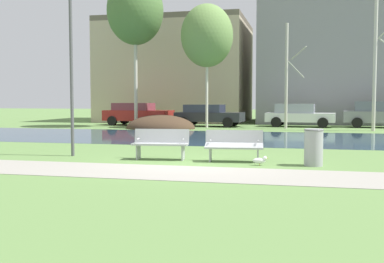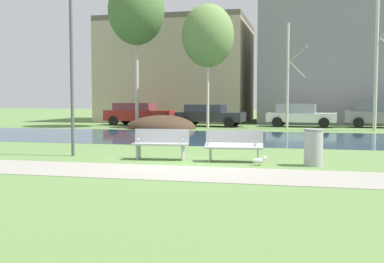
{
  "view_description": "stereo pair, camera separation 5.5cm",
  "coord_description": "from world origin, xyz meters",
  "views": [
    {
      "loc": [
        2.85,
        -12.21,
        1.72
      ],
      "look_at": [
        -0.18,
        0.81,
        0.81
      ],
      "focal_mm": 43.89,
      "sensor_mm": 36.0,
      "label": 1
    },
    {
      "loc": [
        2.91,
        -12.2,
        1.72
      ],
      "look_at": [
        -0.18,
        0.81,
        0.81
      ],
      "focal_mm": 43.89,
      "sensor_mm": 36.0,
      "label": 2
    }
  ],
  "objects": [
    {
      "name": "building_beige_block",
      "position": [
        -6.97,
        25.0,
        3.98
      ],
      "size": [
        11.15,
        9.23,
        7.96
      ],
      "color": "#BCAD8E",
      "rests_on": "ground"
    },
    {
      "name": "parked_hatch_third_white",
      "position": [
        2.71,
        18.29,
        0.76
      ],
      "size": [
        4.39,
        2.29,
        1.45
      ],
      "color": "silver",
      "rests_on": "ground"
    },
    {
      "name": "birch_left",
      "position": [
        -2.75,
        15.86,
        5.57
      ],
      "size": [
        3.16,
        3.16,
        7.48
      ],
      "color": "beige",
      "rests_on": "ground"
    },
    {
      "name": "bench_right",
      "position": [
        1.05,
        0.68,
        0.47
      ],
      "size": [
        1.65,
        0.72,
        0.87
      ],
      "color": "#9EA0A3",
      "rests_on": "ground"
    },
    {
      "name": "soil_mound",
      "position": [
        -5.3,
        14.54,
        0.0
      ],
      "size": [
        4.15,
        3.4,
        1.64
      ],
      "primitive_type": "ellipsoid",
      "color": "#423021",
      "rests_on": "ground"
    },
    {
      "name": "paved_path_strip",
      "position": [
        0.0,
        -1.63,
        0.01
      ],
      "size": [
        60.0,
        2.22,
        0.01
      ],
      "primitive_type": "cube",
      "color": "gray",
      "rests_on": "ground"
    },
    {
      "name": "birch_center_left",
      "position": [
        2.01,
        16.29,
        3.17
      ],
      "size": [
        1.23,
        2.17,
        6.23
      ],
      "color": "#BCB7A8",
      "rests_on": "ground"
    },
    {
      "name": "bench_left",
      "position": [
        -1.07,
        0.68,
        0.47
      ],
      "size": [
        1.65,
        0.72,
        0.87
      ],
      "color": "#9EA0A3",
      "rests_on": "ground"
    },
    {
      "name": "ground_plane",
      "position": [
        0.0,
        10.0,
        0.0
      ],
      "size": [
        120.0,
        120.0,
        0.0
      ],
      "primitive_type": "plane",
      "color": "#5B7F42"
    },
    {
      "name": "seagull",
      "position": [
        1.82,
        0.09,
        0.13
      ],
      "size": [
        0.41,
        0.15,
        0.25
      ],
      "color": "white",
      "rests_on": "ground"
    },
    {
      "name": "parked_wagon_fourth_grey",
      "position": [
        7.68,
        18.5,
        0.84
      ],
      "size": [
        4.79,
        2.22,
        1.61
      ],
      "color": "slate",
      "rests_on": "ground"
    },
    {
      "name": "trash_bin",
      "position": [
        3.19,
        0.33,
        0.5
      ],
      "size": [
        0.51,
        0.51,
        0.96
      ],
      "color": "#999B9E",
      "rests_on": "ground"
    },
    {
      "name": "parked_sedan_second_dark",
      "position": [
        -2.98,
        17.48,
        0.75
      ],
      "size": [
        4.42,
        2.32,
        1.41
      ],
      "color": "#282B30",
      "rests_on": "ground"
    },
    {
      "name": "birch_center",
      "position": [
        6.76,
        15.08,
        4.12
      ],
      "size": [
        1.38,
        2.29,
        8.15
      ],
      "color": "beige",
      "rests_on": "ground"
    },
    {
      "name": "birch_far_left",
      "position": [
        -7.29,
        15.78,
        7.22
      ],
      "size": [
        3.52,
        3.52,
        9.35
      ],
      "color": "#BCB7A8",
      "rests_on": "ground"
    },
    {
      "name": "streetlamp",
      "position": [
        -3.95,
        0.88,
        4.1
      ],
      "size": [
        0.32,
        0.32,
        6.29
      ],
      "color": "#4C4C51",
      "rests_on": "ground"
    },
    {
      "name": "river_band",
      "position": [
        0.0,
        8.85,
        0.0
      ],
      "size": [
        80.0,
        8.4,
        0.01
      ],
      "primitive_type": "cube",
      "color": "#284256",
      "rests_on": "ground"
    },
    {
      "name": "parked_van_nearest_red",
      "position": [
        -7.88,
        17.65,
        0.8
      ],
      "size": [
        4.62,
        2.39,
        1.5
      ],
      "color": "maroon",
      "rests_on": "ground"
    },
    {
      "name": "building_grey_warehouse",
      "position": [
        5.13,
        25.11,
        4.47
      ],
      "size": [
        10.69,
        9.32,
        8.94
      ],
      "color": "gray",
      "rests_on": "ground"
    }
  ]
}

